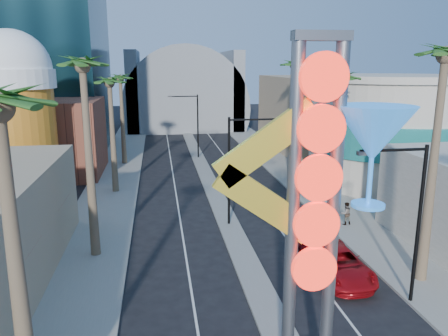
# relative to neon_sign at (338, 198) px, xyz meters

# --- Properties ---
(sidewalk_west) EXTENTS (5.00, 100.00, 0.15)m
(sidewalk_west) POSITION_rel_neon_sign_xyz_m (-10.32, 32.04, -7.23)
(sidewalk_west) COLOR gray
(sidewalk_west) RESTS_ON ground
(sidewalk_east) EXTENTS (5.00, 100.00, 0.15)m
(sidewalk_east) POSITION_rel_neon_sign_xyz_m (8.68, 32.04, -7.23)
(sidewalk_east) COLOR gray
(sidewalk_east) RESTS_ON ground
(median) EXTENTS (1.60, 84.00, 0.15)m
(median) POSITION_rel_neon_sign_xyz_m (-0.82, 35.04, -7.23)
(median) COLOR gray
(median) RESTS_ON ground
(brick_filler_west) EXTENTS (10.00, 10.00, 8.00)m
(brick_filler_west) POSITION_rel_neon_sign_xyz_m (-16.82, 35.04, -3.31)
(brick_filler_west) COLOR brown
(brick_filler_west) RESTS_ON ground
(filler_east) EXTENTS (10.00, 20.00, 10.00)m
(filler_east) POSITION_rel_neon_sign_xyz_m (15.18, 45.04, -2.31)
(filler_east) COLOR tan
(filler_east) RESTS_ON ground
(beer_mug) EXTENTS (7.00, 7.00, 14.50)m
(beer_mug) POSITION_rel_neon_sign_xyz_m (-17.82, 27.04, 0.54)
(beer_mug) COLOR #C57A1A
(beer_mug) RESTS_ON ground
(turquoise_building) EXTENTS (16.60, 16.60, 10.60)m
(turquoise_building) POSITION_rel_neon_sign_xyz_m (17.18, 27.04, -2.06)
(turquoise_building) COLOR #B0A895
(turquoise_building) RESTS_ON ground
(canopy) EXTENTS (22.00, 16.00, 22.00)m
(canopy) POSITION_rel_neon_sign_xyz_m (-0.82, 69.04, -3.00)
(canopy) COLOR slate
(canopy) RESTS_ON ground
(neon_sign) EXTENTS (6.53, 2.60, 12.55)m
(neon_sign) POSITION_rel_neon_sign_xyz_m (0.00, 0.00, 0.00)
(neon_sign) COLOR gray
(neon_sign) RESTS_ON ground
(streetlight_0) EXTENTS (3.79, 0.25, 8.00)m
(streetlight_0) POSITION_rel_neon_sign_xyz_m (-0.27, 17.04, -2.43)
(streetlight_0) COLOR black
(streetlight_0) RESTS_ON ground
(streetlight_1) EXTENTS (3.79, 0.25, 8.00)m
(streetlight_1) POSITION_rel_neon_sign_xyz_m (-1.36, 41.04, -2.43)
(streetlight_1) COLOR black
(streetlight_1) RESTS_ON ground
(streetlight_2) EXTENTS (3.45, 0.25, 8.00)m
(streetlight_2) POSITION_rel_neon_sign_xyz_m (5.91, 5.04, -2.47)
(streetlight_2) COLOR black
(streetlight_2) RESTS_ON ground
(palm_1) EXTENTS (2.40, 2.40, 12.70)m
(palm_1) POSITION_rel_neon_sign_xyz_m (-9.82, 13.04, 3.52)
(palm_1) COLOR brown
(palm_1) RESTS_ON ground
(palm_2) EXTENTS (2.40, 2.40, 11.20)m
(palm_2) POSITION_rel_neon_sign_xyz_m (-9.82, 27.04, 2.17)
(palm_2) COLOR brown
(palm_2) RESTS_ON ground
(palm_3) EXTENTS (2.40, 2.40, 11.20)m
(palm_3) POSITION_rel_neon_sign_xyz_m (-9.82, 39.04, 2.17)
(palm_3) COLOR brown
(palm_3) RESTS_ON ground
(palm_5) EXTENTS (2.40, 2.40, 13.20)m
(palm_5) POSITION_rel_neon_sign_xyz_m (8.18, 7.04, 3.96)
(palm_5) COLOR brown
(palm_5) RESTS_ON ground
(palm_6) EXTENTS (2.40, 2.40, 11.70)m
(palm_6) POSITION_rel_neon_sign_xyz_m (8.18, 19.04, 2.62)
(palm_6) COLOR brown
(palm_6) RESTS_ON ground
(palm_7) EXTENTS (2.40, 2.40, 12.70)m
(palm_7) POSITION_rel_neon_sign_xyz_m (8.18, 31.04, 3.52)
(palm_7) COLOR brown
(palm_7) RESTS_ON ground
(red_pickup) EXTENTS (2.81, 5.93, 1.64)m
(red_pickup) POSITION_rel_neon_sign_xyz_m (3.82, 8.24, -6.49)
(red_pickup) COLOR #A80C13
(red_pickup) RESTS_ON ground
(pedestrian_b) EXTENTS (0.91, 0.77, 1.68)m
(pedestrian_b) POSITION_rel_neon_sign_xyz_m (7.59, 15.56, -6.32)
(pedestrian_b) COLOR gray
(pedestrian_b) RESTS_ON sidewalk_east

